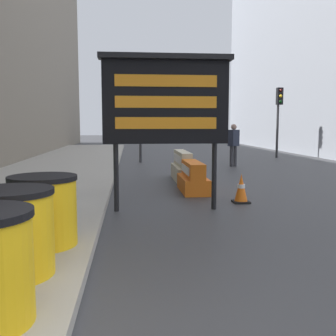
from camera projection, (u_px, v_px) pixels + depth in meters
barrel_drum_middle at (12, 232)px, 4.04m from camera, size 0.87×0.87×0.91m
barrel_drum_back at (44, 210)px, 5.06m from camera, size 0.87×0.87×0.91m
message_board at (166, 101)px, 7.59m from camera, size 2.55×0.36×3.02m
jersey_barrier_orange_near at (193, 178)px, 9.94m from camera, size 0.62×1.61×0.76m
jersey_barrier_cream at (183, 168)px, 11.90m from camera, size 0.51×2.06×0.89m
traffic_cone_near at (241, 189)px, 8.53m from camera, size 0.35×0.35×0.63m
traffic_light_near_curb at (140, 97)px, 17.19m from camera, size 0.28×0.44×3.97m
traffic_light_far_side at (279, 107)px, 19.75m from camera, size 0.28×0.45×3.52m
pedestrian_worker at (234, 141)px, 15.90m from camera, size 0.52×0.50×1.71m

